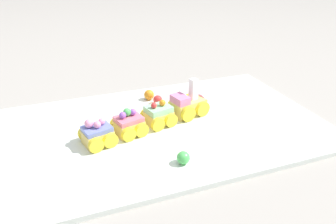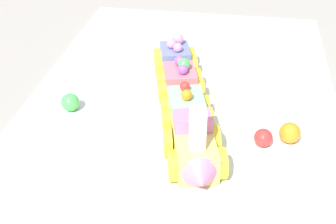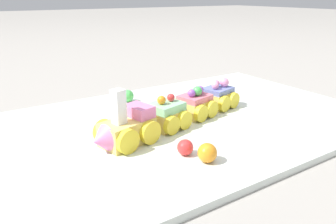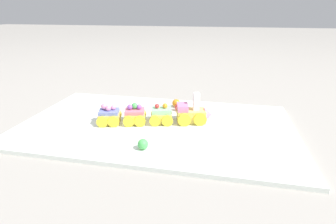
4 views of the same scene
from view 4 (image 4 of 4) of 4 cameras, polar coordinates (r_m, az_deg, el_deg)
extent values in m
plane|color=gray|center=(0.82, -2.50, -3.28)|extent=(10.00, 10.00, 0.00)
cube|color=silver|center=(0.82, -2.51, -2.90)|extent=(0.83, 0.48, 0.01)
cube|color=#EACC66|center=(0.83, 5.03, -0.83)|extent=(0.10, 0.07, 0.04)
cube|color=pink|center=(0.81, 3.19, 1.06)|extent=(0.04, 0.05, 0.02)
cone|color=pink|center=(0.83, 8.71, -0.60)|extent=(0.03, 0.05, 0.05)
cube|color=white|center=(0.82, 6.16, 1.07)|extent=(0.02, 0.02, 0.02)
cube|color=white|center=(0.81, 6.21, 2.29)|extent=(0.02, 0.02, 0.02)
cube|color=white|center=(0.80, 6.26, 3.53)|extent=(0.02, 0.02, 0.02)
cylinder|color=yellow|center=(0.80, 6.99, -1.61)|extent=(0.04, 0.02, 0.04)
cylinder|color=yellow|center=(0.86, 6.38, -0.04)|extent=(0.04, 0.02, 0.04)
cylinder|color=yellow|center=(0.80, 3.58, -1.67)|extent=(0.04, 0.02, 0.04)
cylinder|color=yellow|center=(0.85, 3.19, -0.08)|extent=(0.04, 0.02, 0.04)
cube|color=#EACC66|center=(0.82, -1.41, -1.16)|extent=(0.07, 0.06, 0.03)
cube|color=#93DBA3|center=(0.81, -1.42, 0.37)|extent=(0.07, 0.06, 0.01)
sphere|color=red|center=(0.80, -2.20, 1.29)|extent=(0.02, 0.02, 0.01)
sphere|color=orange|center=(0.81, -0.67, 1.36)|extent=(0.02, 0.02, 0.02)
cylinder|color=yellow|center=(0.79, -0.15, -1.93)|extent=(0.04, 0.02, 0.03)
cylinder|color=yellow|center=(0.85, -0.30, -0.32)|extent=(0.04, 0.02, 0.03)
cylinder|color=yellow|center=(0.79, -2.60, -1.97)|extent=(0.04, 0.02, 0.03)
cylinder|color=yellow|center=(0.85, -2.59, -0.35)|extent=(0.04, 0.02, 0.03)
cube|color=#EACC66|center=(0.82, -7.19, -1.24)|extent=(0.07, 0.06, 0.03)
cube|color=#E57084|center=(0.82, -7.26, 0.17)|extent=(0.07, 0.06, 0.01)
sphere|color=#9956C6|center=(0.81, -8.31, 1.08)|extent=(0.02, 0.02, 0.02)
sphere|color=#4CBC56|center=(0.82, -7.28, 1.31)|extent=(0.02, 0.02, 0.02)
sphere|color=#9956C6|center=(0.81, -6.27, 1.19)|extent=(0.02, 0.02, 0.02)
cylinder|color=yellow|center=(0.79, -6.14, -2.01)|extent=(0.04, 0.02, 0.03)
cylinder|color=yellow|center=(0.85, -5.90, -0.40)|extent=(0.04, 0.02, 0.03)
cylinder|color=yellow|center=(0.80, -8.56, -2.04)|extent=(0.04, 0.02, 0.03)
cylinder|color=yellow|center=(0.85, -8.17, -0.43)|extent=(0.04, 0.02, 0.03)
cube|color=#EACC66|center=(0.83, -12.60, -1.31)|extent=(0.07, 0.06, 0.03)
cube|color=#6B7AC6|center=(0.83, -12.72, 0.07)|extent=(0.07, 0.06, 0.01)
sphere|color=pink|center=(0.83, -13.71, 1.18)|extent=(0.02, 0.02, 0.02)
sphere|color=pink|center=(0.82, -12.87, 0.79)|extent=(0.02, 0.02, 0.02)
sphere|color=pink|center=(0.82, -11.78, 0.99)|extent=(0.02, 0.02, 0.02)
cylinder|color=yellow|center=(0.80, -11.77, -2.07)|extent=(0.04, 0.02, 0.03)
cylinder|color=yellow|center=(0.86, -11.17, -0.47)|extent=(0.04, 0.02, 0.03)
cylinder|color=yellow|center=(0.81, -14.13, -2.09)|extent=(0.04, 0.02, 0.03)
cylinder|color=yellow|center=(0.86, -13.38, -0.50)|extent=(0.04, 0.02, 0.03)
sphere|color=#4CBC56|center=(0.67, -5.48, -6.99)|extent=(0.03, 0.03, 0.03)
sphere|color=red|center=(0.91, 2.26, 1.04)|extent=(0.03, 0.03, 0.03)
sphere|color=orange|center=(0.95, 1.78, 1.95)|extent=(0.03, 0.03, 0.03)
camera|label=1|loc=(0.41, -74.53, 15.83)|focal=35.00mm
camera|label=2|loc=(0.89, 39.98, 20.42)|focal=50.00mm
camera|label=3|loc=(1.22, 18.39, 15.86)|focal=35.00mm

